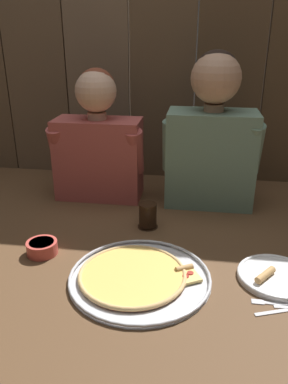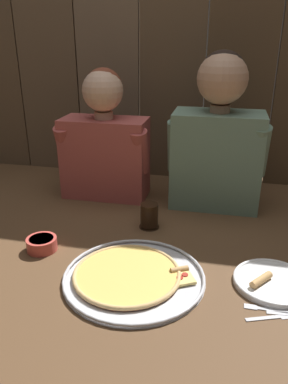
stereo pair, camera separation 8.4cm
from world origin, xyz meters
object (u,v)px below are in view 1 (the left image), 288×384
dinner_plate (276,276)px  drinking_glass (148,216)px  diner_right (212,135)px  diner_left (98,141)px  pizza_tray (137,276)px  dipping_bowl (42,247)px

dinner_plate → drinking_glass: drinking_glass is taller
dinner_plate → diner_right: diner_right is taller
dinner_plate → diner_left: diner_left is taller
drinking_glass → pizza_tray: bearing=-87.8°
dipping_bowl → diner_right: (0.56, 0.51, 0.28)m
dinner_plate → diner_left: size_ratio=0.42×
dinner_plate → diner_right: (-0.20, 0.55, 0.29)m
pizza_tray → dipping_bowl: size_ratio=4.16×
pizza_tray → dinner_plate: dinner_plate is taller
pizza_tray → dipping_bowl: bearing=164.4°
diner_left → dipping_bowl: bearing=-98.0°
dinner_plate → diner_left: 0.91m
drinking_glass → diner_right: 0.44m
dinner_plate → dipping_bowl: dipping_bowl is taller
dinner_plate → diner_right: size_ratio=0.37×
pizza_tray → dipping_bowl: dipping_bowl is taller
pizza_tray → drinking_glass: bearing=92.2°
pizza_tray → dinner_plate: size_ratio=1.84×
drinking_glass → diner_right: diner_right is taller
pizza_tray → diner_right: (0.22, 0.61, 0.29)m
dinner_plate → dipping_bowl: bearing=177.3°
dipping_bowl → diner_right: diner_right is taller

